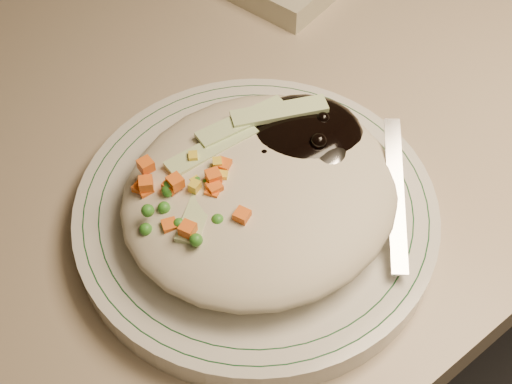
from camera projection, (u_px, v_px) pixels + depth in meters
desk at (197, 188)px, 0.79m from camera, size 1.40×0.70×0.74m
plate at (256, 214)px, 0.50m from camera, size 0.25×0.25×0.02m
plate_rim at (256, 206)px, 0.50m from camera, size 0.24×0.24×0.00m
meal at (262, 184)px, 0.48m from camera, size 0.21×0.19×0.05m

